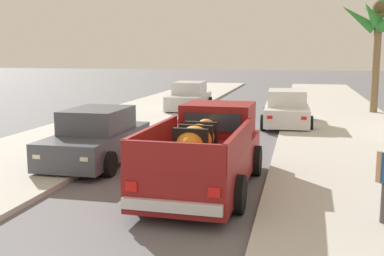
{
  "coord_description": "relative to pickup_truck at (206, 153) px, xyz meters",
  "views": [
    {
      "loc": [
        3.0,
        -3.64,
        3.08
      ],
      "look_at": [
        0.38,
        7.68,
        1.2
      ],
      "focal_mm": 43.79,
      "sensor_mm": 36.0,
      "label": 1
    }
  ],
  "objects": [
    {
      "name": "car_left_mid",
      "position": [
        -3.7,
        13.89,
        -0.1
      ],
      "size": [
        2.14,
        4.31,
        1.54
      ],
      "color": "silver",
      "rests_on": "ground"
    },
    {
      "name": "sidewalk_left",
      "position": [
        -5.67,
        5.36,
        -0.75
      ],
      "size": [
        4.84,
        60.0,
        0.12
      ],
      "primitive_type": "cube",
      "color": "beige",
      "rests_on": "ground"
    },
    {
      "name": "curb_right",
      "position": [
        2.74,
        5.36,
        -0.76
      ],
      "size": [
        0.16,
        60.0,
        0.1
      ],
      "primitive_type": "cube",
      "color": "silver",
      "rests_on": "ground"
    },
    {
      "name": "curb_left",
      "position": [
        -4.65,
        5.36,
        -0.76
      ],
      "size": [
        0.16,
        60.0,
        0.1
      ],
      "primitive_type": "cube",
      "color": "silver",
      "rests_on": "ground"
    },
    {
      "name": "pickup_truck",
      "position": [
        0.0,
        0.0,
        0.0
      ],
      "size": [
        2.3,
        5.25,
        1.8
      ],
      "color": "maroon",
      "rests_on": "ground"
    },
    {
      "name": "sidewalk_right",
      "position": [
        3.76,
        5.36,
        -0.75
      ],
      "size": [
        4.84,
        60.0,
        0.12
      ],
      "primitive_type": "cube",
      "color": "beige",
      "rests_on": "ground"
    },
    {
      "name": "palm_tree_right_fore",
      "position": [
        5.68,
        14.52,
        3.72
      ],
      "size": [
        3.87,
        3.42,
        5.62
      ],
      "color": "brown",
      "rests_on": "ground"
    },
    {
      "name": "car_right_near",
      "position": [
        1.53,
        9.63,
        -0.1
      ],
      "size": [
        2.12,
        4.3,
        1.54
      ],
      "color": "silver",
      "rests_on": "ground"
    },
    {
      "name": "car_left_near",
      "position": [
        -3.46,
        1.7,
        -0.1
      ],
      "size": [
        2.05,
        4.27,
        1.54
      ],
      "color": "#474C56",
      "rests_on": "ground"
    }
  ]
}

